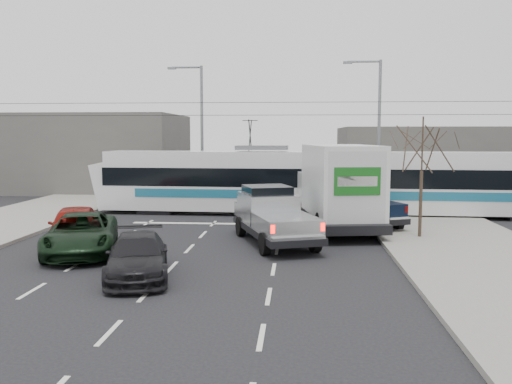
# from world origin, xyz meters

# --- Properties ---
(ground) EXTENTS (120.00, 120.00, 0.00)m
(ground) POSITION_xyz_m (0.00, 0.00, 0.00)
(ground) COLOR black
(ground) RESTS_ON ground
(sidewalk_right) EXTENTS (6.00, 60.00, 0.15)m
(sidewalk_right) POSITION_xyz_m (9.00, 0.00, 0.07)
(sidewalk_right) COLOR gray
(sidewalk_right) RESTS_ON ground
(rails) EXTENTS (60.00, 1.60, 0.03)m
(rails) POSITION_xyz_m (0.00, 10.00, 0.01)
(rails) COLOR #33302D
(rails) RESTS_ON ground
(building_left) EXTENTS (14.00, 10.00, 6.00)m
(building_left) POSITION_xyz_m (-14.00, 22.00, 3.00)
(building_left) COLOR #615D58
(building_left) RESTS_ON ground
(building_right) EXTENTS (12.00, 10.00, 5.00)m
(building_right) POSITION_xyz_m (12.00, 24.00, 2.50)
(building_right) COLOR #615D58
(building_right) RESTS_ON ground
(bare_tree) EXTENTS (2.40, 2.40, 5.00)m
(bare_tree) POSITION_xyz_m (7.60, 2.50, 3.79)
(bare_tree) COLOR #47382B
(bare_tree) RESTS_ON ground
(traffic_signal) EXTENTS (0.44, 0.44, 3.60)m
(traffic_signal) POSITION_xyz_m (6.47, 6.50, 2.74)
(traffic_signal) COLOR black
(traffic_signal) RESTS_ON ground
(street_lamp_near) EXTENTS (2.38, 0.25, 9.00)m
(street_lamp_near) POSITION_xyz_m (7.31, 14.00, 5.11)
(street_lamp_near) COLOR slate
(street_lamp_near) RESTS_ON ground
(street_lamp_far) EXTENTS (2.38, 0.25, 9.00)m
(street_lamp_far) POSITION_xyz_m (-4.19, 16.00, 5.11)
(street_lamp_far) COLOR slate
(street_lamp_far) RESTS_ON ground
(catenary) EXTENTS (60.00, 0.20, 7.00)m
(catenary) POSITION_xyz_m (0.00, 10.00, 3.88)
(catenary) COLOR black
(catenary) RESTS_ON ground
(tram) EXTENTS (25.51, 3.62, 5.19)m
(tram) POSITION_xyz_m (4.40, 9.44, 1.84)
(tram) COLOR silver
(tram) RESTS_ON ground
(silver_pickup) EXTENTS (4.00, 6.54, 2.25)m
(silver_pickup) POSITION_xyz_m (1.44, 1.64, 1.12)
(silver_pickup) COLOR black
(silver_pickup) RESTS_ON ground
(box_truck) EXTENTS (3.90, 8.21, 3.94)m
(box_truck) POSITION_xyz_m (4.32, 4.73, 1.95)
(box_truck) COLOR black
(box_truck) RESTS_ON ground
(navy_pickup) EXTENTS (3.94, 5.63, 2.24)m
(navy_pickup) POSITION_xyz_m (5.36, 6.00, 1.10)
(navy_pickup) COLOR black
(navy_pickup) RESTS_ON ground
(green_car) EXTENTS (3.89, 5.82, 1.48)m
(green_car) POSITION_xyz_m (-5.53, -1.13, 0.74)
(green_car) COLOR black
(green_car) RESTS_ON ground
(red_car) EXTENTS (3.07, 4.91, 1.56)m
(red_car) POSITION_xyz_m (-6.43, 0.40, 0.78)
(red_car) COLOR maroon
(red_car) RESTS_ON ground
(dark_car) EXTENTS (2.89, 4.83, 1.31)m
(dark_car) POSITION_xyz_m (-2.46, -4.28, 0.66)
(dark_car) COLOR black
(dark_car) RESTS_ON ground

